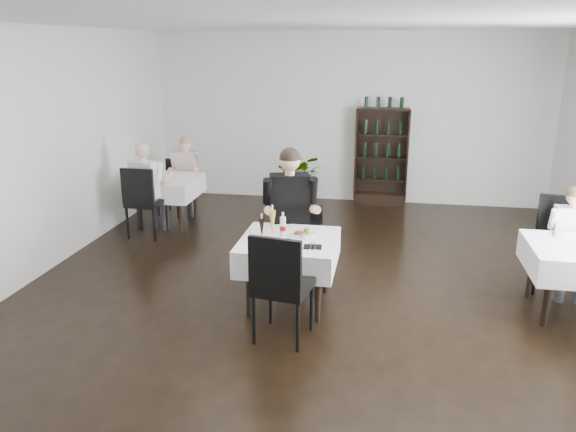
% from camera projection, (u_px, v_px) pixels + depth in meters
% --- Properties ---
extents(room_shell, '(9.00, 9.00, 9.00)m').
position_uv_depth(room_shell, '(318.00, 173.00, 5.76)').
color(room_shell, black).
rests_on(room_shell, ground).
extents(wine_shelf, '(0.90, 0.28, 1.75)m').
position_uv_depth(wine_shelf, '(381.00, 158.00, 9.92)').
color(wine_shelf, black).
rests_on(wine_shelf, ground).
extents(main_table, '(1.03, 1.03, 0.77)m').
position_uv_depth(main_table, '(289.00, 252.00, 6.07)').
color(main_table, black).
rests_on(main_table, ground).
extents(left_table, '(0.98, 0.98, 0.77)m').
position_uv_depth(left_table, '(166.00, 187.00, 8.83)').
color(left_table, black).
rests_on(left_table, ground).
extents(right_table, '(0.98, 0.98, 0.77)m').
position_uv_depth(right_table, '(576.00, 260.00, 5.85)').
color(right_table, black).
rests_on(right_table, ground).
extents(potted_tree, '(0.89, 0.79, 0.92)m').
position_uv_depth(potted_tree, '(302.00, 178.00, 10.08)').
color(potted_tree, '#2C6020').
rests_on(potted_tree, ground).
extents(main_chair_far, '(0.43, 0.43, 0.93)m').
position_uv_depth(main_chair_far, '(304.00, 239.00, 6.74)').
color(main_chair_far, black).
rests_on(main_chair_far, ground).
extents(main_chair_near, '(0.58, 0.58, 1.11)m').
position_uv_depth(main_chair_near, '(280.00, 281.00, 5.29)').
color(main_chair_near, black).
rests_on(main_chair_near, ground).
extents(left_chair_far, '(0.47, 0.47, 0.91)m').
position_uv_depth(left_chair_far, '(175.00, 183.00, 9.49)').
color(left_chair_far, black).
rests_on(left_chair_far, ground).
extents(left_chair_near, '(0.51, 0.52, 1.08)m').
position_uv_depth(left_chair_near, '(143.00, 198.00, 8.22)').
color(left_chair_near, black).
rests_on(left_chair_near, ground).
extents(right_chair_far, '(0.59, 0.59, 1.09)m').
position_uv_depth(right_chair_far, '(559.00, 237.00, 6.51)').
color(right_chair_far, black).
rests_on(right_chair_far, ground).
extents(diner_main, '(0.69, 0.73, 1.65)m').
position_uv_depth(diner_main, '(290.00, 208.00, 6.48)').
color(diner_main, '#424249').
rests_on(diner_main, ground).
extents(diner_left_far, '(0.53, 0.55, 1.30)m').
position_uv_depth(diner_left_far, '(186.00, 170.00, 9.41)').
color(diner_left_far, '#424249').
rests_on(diner_left_far, ground).
extents(diner_left_near, '(0.57, 0.59, 1.42)m').
position_uv_depth(diner_left_near, '(148.00, 182.00, 8.30)').
color(diner_left_near, '#424249').
rests_on(diner_left_near, ground).
extents(diner_right_far, '(0.48, 0.49, 1.26)m').
position_uv_depth(diner_right_far, '(571.00, 233.00, 6.31)').
color(diner_right_far, '#424249').
rests_on(diner_right_far, ground).
extents(plate_far, '(0.31, 0.31, 0.07)m').
position_uv_depth(plate_far, '(302.00, 234.00, 6.14)').
color(plate_far, white).
rests_on(plate_far, main_table).
extents(plate_near, '(0.24, 0.24, 0.07)m').
position_uv_depth(plate_near, '(284.00, 244.00, 5.84)').
color(plate_near, white).
rests_on(plate_near, main_table).
extents(pilsner_dark, '(0.06, 0.06, 0.28)m').
position_uv_depth(pilsner_dark, '(262.00, 228.00, 6.03)').
color(pilsner_dark, black).
rests_on(pilsner_dark, main_table).
extents(pilsner_lager, '(0.08, 0.08, 0.33)m').
position_uv_depth(pilsner_lager, '(272.00, 222.00, 6.14)').
color(pilsner_lager, gold).
rests_on(pilsner_lager, main_table).
extents(coke_bottle, '(0.07, 0.07, 0.27)m').
position_uv_depth(coke_bottle, '(283.00, 227.00, 6.08)').
color(coke_bottle, silver).
rests_on(coke_bottle, main_table).
extents(napkin_cutlery, '(0.20, 0.21, 0.02)m').
position_uv_depth(napkin_cutlery, '(313.00, 247.00, 5.78)').
color(napkin_cutlery, black).
rests_on(napkin_cutlery, main_table).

